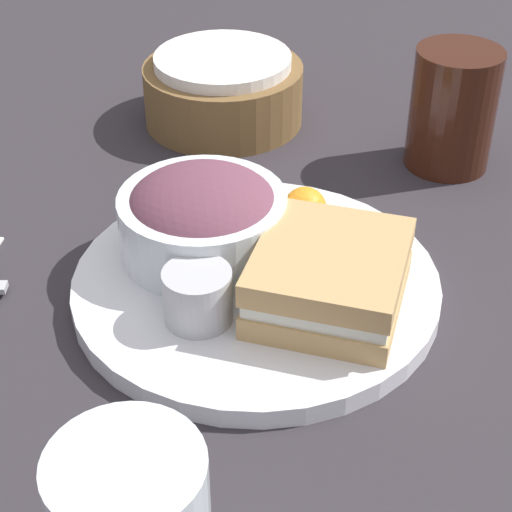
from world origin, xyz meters
TOP-DOWN VIEW (x-y plane):
  - ground_plane at (0.00, 0.00)m, footprint 4.00×4.00m
  - plate at (0.00, 0.00)m, footprint 0.28×0.28m
  - sandwich at (0.06, -0.02)m, footprint 0.12×0.13m
  - salad_bowl at (-0.05, 0.03)m, footprint 0.13×0.13m
  - dressing_cup at (-0.03, -0.05)m, footprint 0.05×0.05m
  - orange_wedge at (0.03, 0.07)m, footprint 0.04×0.04m
  - drink_glass at (0.15, 0.23)m, footprint 0.08×0.08m
  - bread_basket at (-0.08, 0.28)m, footprint 0.16×0.16m

SIDE VIEW (x-z plane):
  - ground_plane at x=0.00m, z-range 0.00..0.00m
  - plate at x=0.00m, z-range 0.00..0.02m
  - orange_wedge at x=0.03m, z-range 0.02..0.05m
  - bread_basket at x=-0.08m, z-range 0.00..0.07m
  - dressing_cup at x=-0.03m, z-range 0.02..0.06m
  - sandwich at x=0.06m, z-range 0.02..0.06m
  - salad_bowl at x=-0.05m, z-range 0.01..0.08m
  - drink_glass at x=0.15m, z-range 0.00..0.12m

